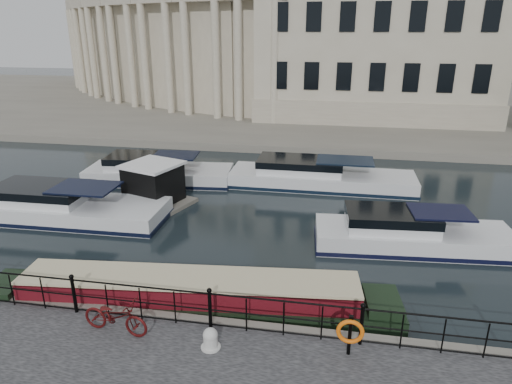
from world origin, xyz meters
TOP-DOWN VIEW (x-y plane):
  - ground_plane at (0.00, 0.00)m, footprint 160.00×160.00m
  - far_bank at (0.00, 39.00)m, footprint 120.00×42.00m
  - railing at (0.00, -2.25)m, footprint 24.14×0.14m
  - civic_building at (-1.00, 34.71)m, footprint 53.55×31.84m
  - bicycle at (-2.42, -2.91)m, footprint 1.97×0.90m
  - mooring_bollard at (0.23, -3.08)m, footprint 0.51×0.51m
  - life_ring_post at (3.70, -2.77)m, footprint 0.69×0.19m
  - narrowboat at (-1.07, -0.84)m, footprint 12.95×2.96m
  - harbour_hut at (-5.58, 7.50)m, footprint 3.99×3.65m
  - cabin_cruisers at (-2.34, 8.34)m, footprint 23.90×9.78m

SIDE VIEW (x-z plane):
  - ground_plane at x=0.00m, z-range 0.00..0.00m
  - far_bank at x=0.00m, z-range 0.00..0.55m
  - narrowboat at x=-1.07m, z-range -0.37..1.10m
  - cabin_cruisers at x=-2.34m, z-range -0.63..1.36m
  - mooring_bollard at x=0.23m, z-range 0.53..1.10m
  - harbour_hut at x=-5.58m, z-range -0.15..2.05m
  - bicycle at x=-2.42m, z-range 0.55..1.55m
  - railing at x=0.00m, z-range 0.59..1.81m
  - life_ring_post at x=3.70m, z-range 0.69..1.81m
  - civic_building at x=-1.00m, z-range -1.39..15.46m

